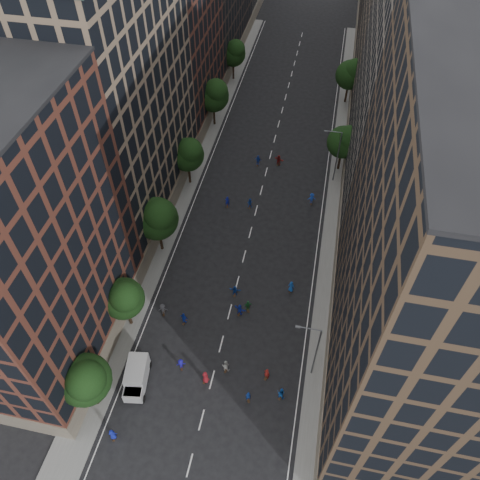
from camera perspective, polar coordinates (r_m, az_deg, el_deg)
The scene contains 38 objects.
ground at distance 71.99m, azimuth 2.55°, elevation 5.81°, with size 240.00×240.00×0.00m, color black.
sidewalk_left at distance 79.67m, azimuth -5.16°, elevation 10.58°, with size 4.00×105.00×0.15m, color slate.
sidewalk_right at distance 77.34m, azimuth 12.41°, elevation 8.18°, with size 4.00×105.00×0.15m, color slate.
bldg_left_a at distance 48.90m, azimuth -25.82°, elevation -1.23°, with size 14.00×22.00×30.00m, color #592D22.
bldg_left_b at distance 63.02m, azimuth -15.78°, elevation 16.43°, with size 14.00×26.00×34.00m, color #856E57.
bldg_left_c at distance 83.00m, azimuth -8.88°, elevation 23.15°, with size 14.00×20.00×28.00m, color #592D22.
bldg_right_a at distance 42.72m, azimuth 23.09°, elevation -2.50°, with size 14.00×30.00×36.00m, color #493727.
bldg_right_b at distance 66.05m, azimuth 20.87°, elevation 16.11°, with size 14.00×28.00×33.00m, color #6F665C.
bldg_right_c at distance 89.92m, azimuth 20.23°, elevation 25.51°, with size 14.00×26.00×35.00m, color #856E57.
tree_left_0 at distance 49.30m, azimuth -18.33°, elevation -15.89°, with size 5.20×5.20×8.83m.
tree_left_1 at distance 53.81m, azimuth -13.97°, elevation -6.89°, with size 4.80×4.80×8.21m.
tree_left_2 at distance 60.03m, azimuth -10.03°, elevation 2.70°, with size 5.60×5.60×9.45m.
tree_left_3 at distance 70.18m, azimuth -6.35°, elevation 10.44°, with size 5.00×5.00×8.58m.
tree_left_4 at distance 82.67m, azimuth -3.18°, elevation 17.29°, with size 5.40×5.40×9.08m.
tree_left_5 at distance 96.55m, azimuth -0.74°, elevation 21.90°, with size 4.80×4.80×8.33m.
tree_right_a at distance 74.24m, azimuth 12.65°, elevation 11.70°, with size 5.00×5.00×8.39m.
tree_right_b at distance 91.12m, azimuth 13.42°, elevation 19.14°, with size 5.20×5.20×8.83m.
streetlamp_near at distance 49.94m, azimuth 9.08°, elevation -13.07°, with size 2.64×0.22×9.06m.
streetlamp_far at distance 72.17m, azimuth 11.66°, elevation 10.23°, with size 2.64×0.22×9.06m.
cargo_van at distance 53.42m, azimuth -12.52°, elevation -15.96°, with size 2.97×5.07×2.55m.
skater_0 at distance 52.09m, azimuth -15.28°, elevation -21.90°, with size 0.79×0.51×1.62m, color #1520AC.
skater_1 at distance 51.97m, azimuth 1.00°, elevation -18.50°, with size 0.57×0.38×1.57m, color navy.
skater_2 at distance 52.17m, azimuth 5.02°, elevation -18.10°, with size 0.86×0.67×1.77m, color #1652B3.
skater_3 at distance 53.94m, azimuth -7.21°, elevation -14.78°, with size 0.98×0.56×1.52m, color #1A13A1.
skater_4 at distance 56.68m, azimuth -6.83°, elevation -9.47°, with size 1.06×0.44×1.81m, color #1530AB.
skater_5 at distance 57.02m, azimuth -0.04°, elevation -8.51°, with size 1.56×0.50×1.68m, color #122497.
skater_6 at distance 52.81m, azimuth -4.25°, elevation -16.35°, with size 0.90×0.59×1.84m, color maroon.
skater_7 at distance 52.98m, azimuth 3.29°, elevation -15.96°, with size 0.65×0.42×1.77m, color maroon.
skater_8 at distance 53.32m, azimuth -1.76°, elevation -15.09°, with size 0.87×0.68×1.79m, color #B6B6B2.
skater_9 at distance 57.77m, azimuth -9.37°, elevation -8.36°, with size 1.12×0.64×1.73m, color #45454A.
skater_10 at distance 57.27m, azimuth 0.99°, elevation -8.04°, with size 1.05×0.44×1.80m, color #1A5728.
skater_11 at distance 58.68m, azimuth -0.63°, elevation -6.21°, with size 1.45×0.46×1.56m, color navy.
skater_12 at distance 59.30m, azimuth 6.24°, elevation -5.68°, with size 0.84×0.55×1.72m, color #124097.
skater_13 at distance 69.12m, azimuth -1.56°, elevation 4.69°, with size 0.67×0.44×1.83m, color #121B96.
skater_14 at distance 69.06m, azimuth 1.18°, elevation 4.52°, with size 0.78×0.60×1.60m, color #143AA8.
skater_15 at distance 70.41m, azimuth 8.72°, elevation 5.02°, with size 1.17×0.67×1.81m, color #163BB3.
skater_16 at distance 76.41m, azimuth 2.22°, elevation 9.66°, with size 1.07×0.44×1.82m, color #1536B1.
skater_17 at distance 76.70m, azimuth 4.73°, elevation 9.66°, with size 1.63×0.52×1.76m, color maroon.
Camera 1 is at (7.62, -12.63, 48.53)m, focal length 35.00 mm.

